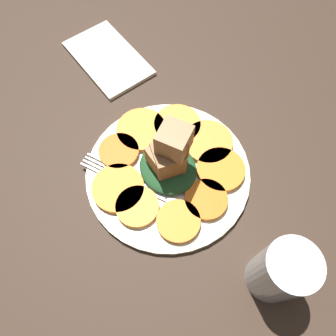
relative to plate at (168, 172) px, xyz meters
The scene contains 15 objects.
table_slab 1.52cm from the plate, ahead, with size 120.00×120.00×2.00cm, color #38281E.
plate is the anchor object (origin of this frame).
carrot_slice_0 8.66cm from the plate, 52.59° to the left, with size 7.90×7.90×0.91cm, color orange.
carrot_slice_1 8.61cm from the plate, 89.29° to the left, with size 8.39×8.39×0.91cm, color orange.
carrot_slice_2 8.93cm from the plate, 132.14° to the left, with size 8.14×8.14×0.91cm, color orange.
carrot_slice_3 9.02cm from the plate, behind, with size 8.59×8.59×0.91cm, color orange.
carrot_slice_4 8.96cm from the plate, 149.59° to the right, with size 6.75×6.75×0.91cm, color orange.
carrot_slice_5 8.65cm from the plate, 104.85° to the right, with size 8.34×8.34×0.91cm, color orange.
carrot_slice_6 8.01cm from the plate, 73.97° to the right, with size 6.76×6.76×0.91cm, color orange.
carrot_slice_7 8.90cm from the plate, 27.11° to the right, with size 6.74×6.74×0.91cm, color orange.
carrot_slice_8 7.98cm from the plate, 11.48° to the left, with size 6.77×6.77×0.91cm, color orange.
center_pile 4.55cm from the plate, 114.62° to the left, with size 9.86×8.87×10.77cm.
fork 6.47cm from the plate, 109.89° to the right, with size 17.53×9.52×0.40cm.
water_glass 22.76cm from the plate, ahead, with size 6.83×6.83×11.56cm.
napkin 28.01cm from the plate, 168.08° to the left, with size 17.98×10.79×0.80cm.
Camera 1 is at (18.43, -14.05, 51.60)cm, focal length 35.00 mm.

